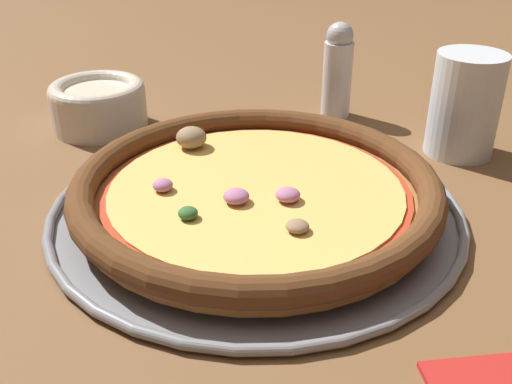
{
  "coord_description": "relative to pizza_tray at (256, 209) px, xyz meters",
  "views": [
    {
      "loc": [
        0.46,
        0.13,
        0.28
      ],
      "look_at": [
        0.0,
        0.0,
        0.02
      ],
      "focal_mm": 42.0,
      "sensor_mm": 36.0,
      "label": 1
    }
  ],
  "objects": [
    {
      "name": "ground_plane",
      "position": [
        0.0,
        0.0,
        -0.0
      ],
      "size": [
        3.0,
        3.0,
        0.0
      ],
      "primitive_type": "plane",
      "color": "brown"
    },
    {
      "name": "pizza_tray",
      "position": [
        0.0,
        0.0,
        0.0
      ],
      "size": [
        0.38,
        0.38,
        0.01
      ],
      "color": "gray",
      "rests_on": "ground_plane"
    },
    {
      "name": "pizza",
      "position": [
        -0.0,
        -0.0,
        0.02
      ],
      "size": [
        0.33,
        0.33,
        0.04
      ],
      "color": "#A86B33",
      "rests_on": "pizza_tray"
    },
    {
      "name": "bowl_near",
      "position": [
        -0.15,
        -0.24,
        0.03
      ],
      "size": [
        0.11,
        0.11,
        0.06
      ],
      "color": "beige",
      "rests_on": "ground_plane"
    },
    {
      "name": "pepper_shaker",
      "position": [
        -0.26,
        0.03,
        0.05
      ],
      "size": [
        0.04,
        0.04,
        0.12
      ],
      "color": "silver",
      "rests_on": "ground_plane"
    },
    {
      "name": "drinking_cup",
      "position": [
        -0.19,
        0.18,
        0.05
      ],
      "size": [
        0.07,
        0.07,
        0.11
      ],
      "color": "silver",
      "rests_on": "ground_plane"
    }
  ]
}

